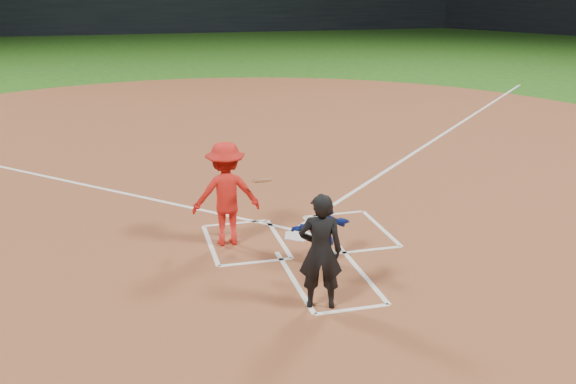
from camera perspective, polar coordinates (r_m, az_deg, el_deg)
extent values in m
plane|color=#215415|center=(11.55, 0.94, -3.99)|extent=(120.00, 120.00, 0.00)
cylinder|color=brown|center=(17.11, -4.47, 3.43)|extent=(28.00, 28.00, 0.01)
cube|color=black|center=(58.43, -12.25, 15.18)|extent=(80.00, 1.20, 3.20)
cylinder|color=silver|center=(11.54, 0.94, -3.90)|extent=(0.60, 0.60, 0.02)
imported|color=#122997|center=(10.31, 3.14, -3.39)|extent=(1.09, 0.50, 1.13)
imported|color=black|center=(8.84, 2.90, -5.30)|extent=(0.69, 0.54, 1.67)
cube|color=white|center=(12.18, -4.67, -2.78)|extent=(1.22, 0.08, 0.01)
cube|color=white|center=(10.52, -2.89, -6.25)|extent=(1.22, 0.08, 0.01)
cube|color=white|center=(11.46, -0.85, -4.10)|extent=(0.08, 1.83, 0.01)
cube|color=white|center=(11.25, -6.91, -4.67)|extent=(0.08, 1.83, 0.01)
cube|color=white|center=(12.63, 4.11, -1.97)|extent=(1.22, 0.08, 0.01)
cube|color=white|center=(11.04, 7.15, -5.14)|extent=(1.22, 0.08, 0.01)
cube|color=white|center=(11.64, 2.70, -3.74)|extent=(0.08, 1.83, 0.01)
cube|color=white|center=(12.04, 8.26, -3.16)|extent=(0.08, 1.83, 0.01)
cube|color=white|center=(9.92, 0.51, -7.83)|extent=(0.08, 2.20, 0.01)
cube|color=white|center=(10.23, 6.51, -7.09)|extent=(0.08, 2.20, 0.01)
cube|color=white|center=(9.14, 5.73, -10.34)|extent=(1.10, 0.08, 0.01)
cube|color=white|center=(20.74, 14.48, 5.57)|extent=(14.21, 14.21, 0.01)
imported|color=red|center=(10.99, -5.53, -0.17)|extent=(1.18, 0.70, 1.81)
cylinder|color=#996038|center=(10.89, -2.32, 1.02)|extent=(0.51, 0.74, 0.28)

